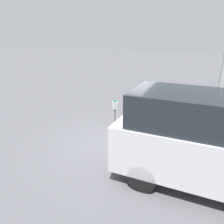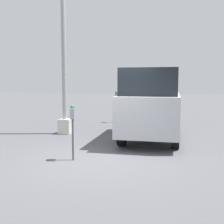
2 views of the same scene
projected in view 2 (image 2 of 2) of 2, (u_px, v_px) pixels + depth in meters
name	position (u px, v px, depth m)	size (l,w,h in m)	color
ground_plane	(99.00, 159.00, 7.03)	(80.00, 80.00, 0.00)	#4C4C51
parking_meter_near	(73.00, 120.00, 6.86)	(0.22, 0.15, 1.37)	#4C4C4C
parking_meter_far	(116.00, 100.00, 13.26)	(0.22, 0.15, 1.48)	#4C4C4C
lamp_post	(64.00, 75.00, 10.29)	(0.44, 0.44, 6.23)	beige
parked_van	(152.00, 102.00, 9.53)	(4.51, 1.93, 2.33)	#B2B2B7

